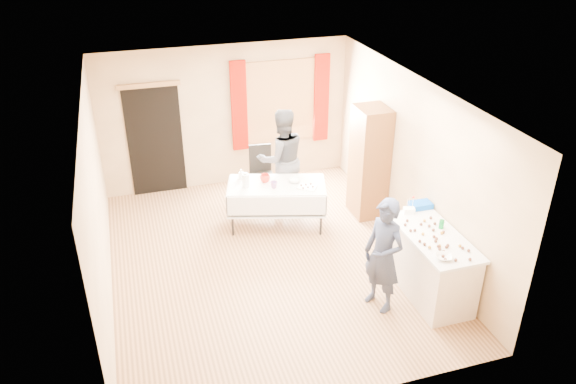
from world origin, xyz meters
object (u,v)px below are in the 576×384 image
object	(u,v)px
cabinet	(369,162)
counter	(430,264)
girl	(383,256)
chair	(262,183)
party_table	(277,201)
woman	(282,159)

from	to	relation	value
cabinet	counter	size ratio (longest dim) A/B	1.30
counter	girl	bearing A→B (deg)	-174.87
girl	chair	bearing A→B (deg)	168.43
girl	party_table	bearing A→B (deg)	173.53
counter	party_table	distance (m)	2.75
counter	chair	xyz separation A→B (m)	(-1.46, 3.33, -0.17)
party_table	girl	bearing A→B (deg)	-56.87
chair	woman	distance (m)	0.76
cabinet	counter	xyz separation A→B (m)	(-0.10, -2.27, -0.49)
counter	chair	distance (m)	3.64
counter	party_table	xyz separation A→B (m)	(-1.48, 2.32, -0.01)
cabinet	girl	bearing A→B (deg)	-110.02
cabinet	counter	distance (m)	2.32
chair	woman	world-z (taller)	woman
cabinet	girl	size ratio (longest dim) A/B	1.20
cabinet	counter	bearing A→B (deg)	-92.53
counter	party_table	size ratio (longest dim) A/B	0.84
party_table	woman	xyz separation A→B (m)	(0.27, 0.63, 0.44)
cabinet	chair	xyz separation A→B (m)	(-1.56, 1.07, -0.66)
party_table	woman	world-z (taller)	woman
cabinet	party_table	size ratio (longest dim) A/B	1.09
cabinet	chair	bearing A→B (deg)	145.69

